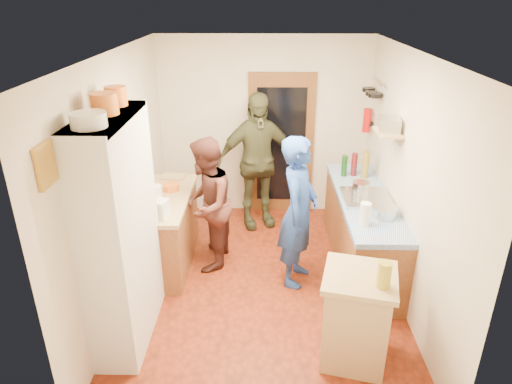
{
  "coord_description": "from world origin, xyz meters",
  "views": [
    {
      "loc": [
        0.0,
        -4.42,
        3.14
      ],
      "look_at": [
        -0.08,
        0.15,
        1.1
      ],
      "focal_mm": 32.0,
      "sensor_mm": 36.0,
      "label": 1
    }
  ],
  "objects_px": {
    "person_hob": "(301,214)",
    "person_left": "(210,204)",
    "hutch_body": "(121,234)",
    "right_counter_base": "(361,232)",
    "island_base": "(356,320)",
    "person_back": "(257,162)"
  },
  "relations": [
    {
      "from": "person_hob",
      "to": "person_left",
      "type": "height_order",
      "value": "person_hob"
    },
    {
      "from": "hutch_body",
      "to": "person_left",
      "type": "xyz_separation_m",
      "value": [
        0.66,
        1.25,
        -0.29
      ]
    },
    {
      "from": "right_counter_base",
      "to": "island_base",
      "type": "height_order",
      "value": "island_base"
    },
    {
      "from": "person_hob",
      "to": "person_back",
      "type": "height_order",
      "value": "person_back"
    },
    {
      "from": "hutch_body",
      "to": "person_left",
      "type": "relative_size",
      "value": 1.35
    },
    {
      "from": "hutch_body",
      "to": "person_back",
      "type": "bearing_deg",
      "value": 62.25
    },
    {
      "from": "island_base",
      "to": "person_hob",
      "type": "xyz_separation_m",
      "value": [
        -0.42,
        1.22,
        0.45
      ]
    },
    {
      "from": "person_left",
      "to": "island_base",
      "type": "bearing_deg",
      "value": 48.0
    },
    {
      "from": "island_base",
      "to": "person_back",
      "type": "xyz_separation_m",
      "value": [
        -0.93,
        2.64,
        0.53
      ]
    },
    {
      "from": "person_hob",
      "to": "island_base",
      "type": "bearing_deg",
      "value": -143.8
    },
    {
      "from": "person_hob",
      "to": "person_left",
      "type": "distance_m",
      "value": 1.12
    },
    {
      "from": "right_counter_base",
      "to": "person_back",
      "type": "distance_m",
      "value": 1.72
    },
    {
      "from": "hutch_body",
      "to": "island_base",
      "type": "bearing_deg",
      "value": -9.08
    },
    {
      "from": "person_back",
      "to": "island_base",
      "type": "bearing_deg",
      "value": -88.93
    },
    {
      "from": "right_counter_base",
      "to": "person_back",
      "type": "relative_size",
      "value": 1.14
    },
    {
      "from": "person_left",
      "to": "person_hob",
      "type": "bearing_deg",
      "value": 75.77
    },
    {
      "from": "hutch_body",
      "to": "right_counter_base",
      "type": "distance_m",
      "value": 2.9
    },
    {
      "from": "hutch_body",
      "to": "person_left",
      "type": "bearing_deg",
      "value": 62.22
    },
    {
      "from": "hutch_body",
      "to": "person_hob",
      "type": "height_order",
      "value": "hutch_body"
    },
    {
      "from": "person_hob",
      "to": "hutch_body",
      "type": "bearing_deg",
      "value": 134.31
    },
    {
      "from": "hutch_body",
      "to": "person_back",
      "type": "height_order",
      "value": "hutch_body"
    },
    {
      "from": "person_left",
      "to": "hutch_body",
      "type": "bearing_deg",
      "value": -22.62
    }
  ]
}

